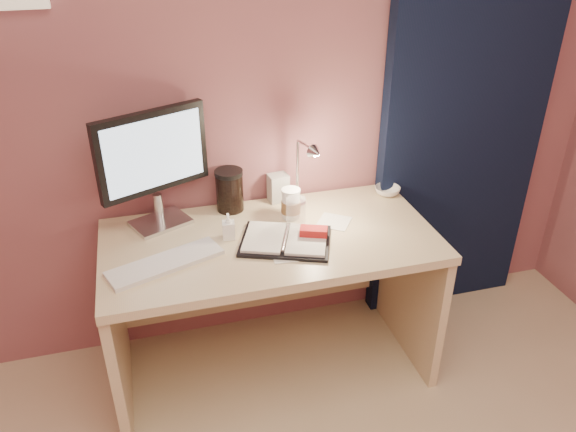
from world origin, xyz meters
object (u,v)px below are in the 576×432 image
object	(u,v)px
monitor	(152,159)
desk_lamp	(297,171)
bowl	(387,191)
lotion_bottle	(228,226)
dark_jar	(230,192)
planner	(288,239)
coffee_cup	(291,204)
keyboard	(166,263)
clear_cup	(296,214)
product_box	(278,188)
desk	(267,272)

from	to	relation	value
monitor	desk_lamp	xyz separation A→B (m)	(0.60, -0.07, -0.10)
bowl	lotion_bottle	distance (m)	0.83
lotion_bottle	dark_jar	size ratio (longest dim) A/B	0.65
planner	coffee_cup	world-z (taller)	coffee_cup
keyboard	lotion_bottle	world-z (taller)	lotion_bottle
monitor	coffee_cup	size ratio (longest dim) A/B	3.72
clear_cup	product_box	xyz separation A→B (m)	(-0.01, 0.28, -0.01)
desk	planner	distance (m)	0.28
coffee_cup	bowl	bearing A→B (deg)	10.32
dark_jar	desk_lamp	size ratio (longest dim) A/B	0.51
keyboard	bowl	bearing A→B (deg)	-3.17
desk	planner	xyz separation A→B (m)	(0.06, -0.13, 0.24)
desk	desk_lamp	world-z (taller)	desk_lamp
bowl	lotion_bottle	bearing A→B (deg)	-166.42
bowl	lotion_bottle	xyz separation A→B (m)	(-0.81, -0.19, 0.04)
dark_jar	desk_lamp	bearing A→B (deg)	-23.67
coffee_cup	dark_jar	bearing A→B (deg)	149.43
planner	lotion_bottle	world-z (taller)	lotion_bottle
keyboard	planner	xyz separation A→B (m)	(0.50, 0.03, 0.00)
bowl	coffee_cup	bearing A→B (deg)	-169.68
dark_jar	coffee_cup	bearing A→B (deg)	-30.57
keyboard	bowl	size ratio (longest dim) A/B	3.71
clear_cup	product_box	distance (m)	0.28
clear_cup	bowl	xyz separation A→B (m)	(0.52, 0.20, -0.05)
keyboard	dark_jar	distance (m)	0.51
coffee_cup	desk_lamp	distance (m)	0.15
monitor	bowl	bearing A→B (deg)	-24.03
lotion_bottle	keyboard	bearing A→B (deg)	-154.02
coffee_cup	clear_cup	distance (m)	0.11
coffee_cup	product_box	bearing A→B (deg)	94.56
desk	product_box	size ratio (longest dim) A/B	10.48
desk	monitor	distance (m)	0.71
keyboard	planner	size ratio (longest dim) A/B	1.03
planner	dark_jar	size ratio (longest dim) A/B	2.52
clear_cup	desk_lamp	xyz separation A→B (m)	(0.04, 0.13, 0.14)
desk	product_box	xyz separation A→B (m)	(0.12, 0.24, 0.29)
desk	monitor	size ratio (longest dim) A/B	2.71
keyboard	monitor	bearing A→B (deg)	69.22
bowl	desk_lamp	world-z (taller)	desk_lamp
keyboard	lotion_bottle	size ratio (longest dim) A/B	3.98
monitor	bowl	world-z (taller)	monitor
lotion_bottle	dark_jar	world-z (taller)	dark_jar
keyboard	lotion_bottle	distance (m)	0.31
clear_cup	desk	bearing A→B (deg)	162.98
monitor	product_box	size ratio (longest dim) A/B	3.87
keyboard	desk_lamp	size ratio (longest dim) A/B	1.32
monitor	coffee_cup	distance (m)	0.62
planner	clear_cup	size ratio (longest dim) A/B	2.98
desk	dark_jar	distance (m)	0.40
monitor	clear_cup	size ratio (longest dim) A/B	3.51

